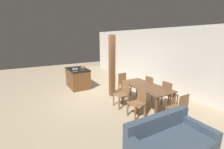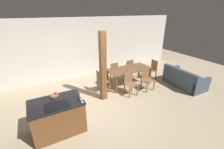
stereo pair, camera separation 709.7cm
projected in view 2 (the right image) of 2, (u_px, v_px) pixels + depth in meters
The scene contains 16 objects.
ground_plane at pixel (99, 106), 5.06m from camera, with size 16.00×16.00×0.00m, color tan.
wall_back at pixel (73, 49), 6.74m from camera, with size 11.20×0.08×2.70m.
kitchen_island at pixel (58, 116), 3.86m from camera, with size 1.29×0.84×0.90m.
fruit_bowl at pixel (54, 95), 3.90m from camera, with size 0.22×0.22×0.11m.
wine_glass_near at pixel (82, 98), 3.60m from camera, with size 0.06×0.06×0.17m.
wine_glass_middle at pixel (81, 96), 3.67m from camera, with size 0.06×0.06×0.17m.
wine_glass_far at pixel (80, 95), 3.73m from camera, with size 0.06×0.06×0.17m.
dining_table at pixel (129, 71), 6.25m from camera, with size 1.81×0.86×0.74m.
dining_chair_near_left at pixel (130, 83), 5.61m from camera, with size 0.40×0.40×0.88m.
dining_chair_near_right at pixel (147, 78), 5.97m from camera, with size 0.40×0.40×0.88m.
dining_chair_far_left at pixel (113, 71), 6.67m from camera, with size 0.40×0.40×0.88m.
dining_chair_far_right at pixel (128, 68), 7.03m from camera, with size 0.40×0.40×0.88m.
dining_chair_head_end at pixel (102, 81), 5.75m from camera, with size 0.40×0.40×0.88m.
dining_chair_foot_end at pixel (152, 69), 6.88m from camera, with size 0.40×0.40×0.88m.
couch at pixel (184, 80), 6.30m from camera, with size 0.93×1.65×0.79m.
timber_post at pixel (103, 68), 5.01m from camera, with size 0.20×0.20×2.40m.
Camera 2 is at (-1.66, -3.90, 2.98)m, focal length 24.00 mm.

